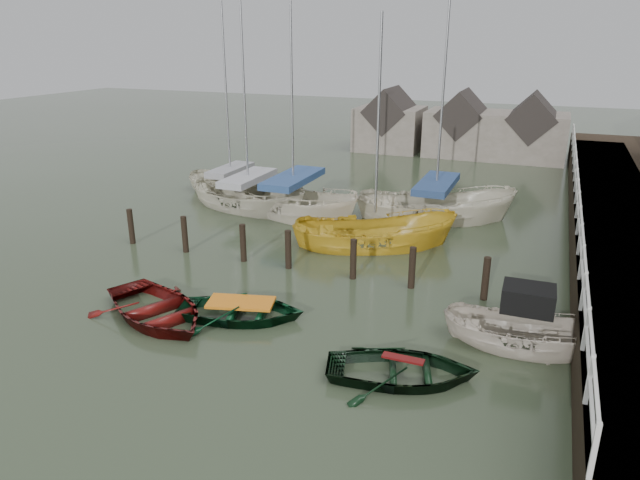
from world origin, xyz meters
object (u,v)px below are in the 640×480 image
at_px(motorboat, 522,345).
at_px(rowboat_dkgreen, 402,378).
at_px(rowboat_red, 157,319).
at_px(sailboat_e, 232,194).
at_px(sailboat_d, 434,218).
at_px(sailboat_a, 249,208).
at_px(sailboat_c, 374,245).
at_px(sailboat_b, 294,213).
at_px(rowboat_green, 242,318).

bearing_deg(motorboat, rowboat_dkgreen, 134.18).
distance_m(rowboat_red, sailboat_e, 13.64).
relative_size(sailboat_d, sailboat_e, 1.13).
height_order(sailboat_a, sailboat_e, sailboat_a).
bearing_deg(sailboat_c, motorboat, -160.47).
height_order(motorboat, sailboat_c, sailboat_c).
relative_size(motorboat, sailboat_c, 0.43).
distance_m(sailboat_a, sailboat_b, 2.34).
bearing_deg(sailboat_b, sailboat_d, -54.42).
xyz_separation_m(rowboat_green, motorboat, (7.65, 1.30, 0.10)).
relative_size(rowboat_dkgreen, sailboat_e, 0.35).
relative_size(rowboat_green, rowboat_dkgreen, 1.01).
height_order(sailboat_a, sailboat_c, sailboat_a).
xyz_separation_m(rowboat_dkgreen, sailboat_b, (-7.97, 11.14, 0.06)).
xyz_separation_m(sailboat_c, sailboat_d, (1.49, 4.31, 0.05)).
bearing_deg(sailboat_c, rowboat_green, 141.65).
relative_size(rowboat_red, rowboat_green, 1.16).
relative_size(rowboat_red, rowboat_dkgreen, 1.17).
xyz_separation_m(rowboat_dkgreen, sailboat_c, (-3.33, 8.59, 0.01)).
xyz_separation_m(sailboat_b, sailboat_c, (4.63, -2.55, -0.05)).
distance_m(rowboat_green, sailboat_b, 10.28).
xyz_separation_m(rowboat_red, sailboat_d, (5.52, 12.58, 0.06)).
relative_size(rowboat_green, sailboat_a, 0.33).
distance_m(rowboat_dkgreen, sailboat_e, 17.95).
bearing_deg(motorboat, sailboat_b, 49.78).
distance_m(sailboat_b, sailboat_c, 5.29).
xyz_separation_m(sailboat_b, sailboat_d, (6.12, 1.76, 0.00)).
xyz_separation_m(rowboat_dkgreen, sailboat_a, (-10.30, 11.17, 0.06)).
bearing_deg(rowboat_green, sailboat_e, 16.41).
relative_size(rowboat_red, motorboat, 1.02).
distance_m(motorboat, sailboat_b, 13.57).
bearing_deg(sailboat_a, sailboat_c, -98.26).
relative_size(rowboat_green, sailboat_e, 0.35).
bearing_deg(sailboat_a, rowboat_red, -152.82).
height_order(rowboat_red, rowboat_dkgreen, rowboat_red).
bearing_deg(sailboat_d, rowboat_red, 137.85).
bearing_deg(sailboat_e, sailboat_c, -101.37).
xyz_separation_m(sailboat_a, sailboat_c, (6.97, -2.57, -0.05)).
bearing_deg(sailboat_a, motorboat, -111.76).
xyz_separation_m(rowboat_green, rowboat_dkgreen, (5.10, -1.27, 0.00)).
bearing_deg(rowboat_green, sailboat_b, 0.90).
bearing_deg(rowboat_dkgreen, sailboat_e, 27.03).
bearing_deg(sailboat_b, sailboat_a, 108.99).
relative_size(motorboat, sailboat_b, 0.36).
distance_m(sailboat_a, sailboat_e, 2.76).
height_order(rowboat_green, sailboat_c, sailboat_c).
relative_size(sailboat_a, sailboat_b, 0.97).
bearing_deg(motorboat, sailboat_a, 55.19).
bearing_deg(sailboat_b, motorboat, -109.63).
xyz_separation_m(rowboat_dkgreen, sailboat_d, (-1.85, 12.90, 0.06)).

